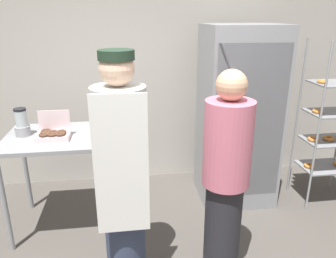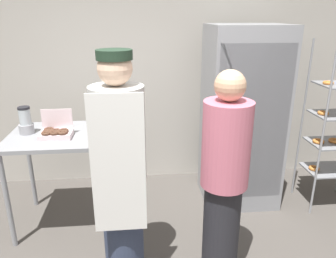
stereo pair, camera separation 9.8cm
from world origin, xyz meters
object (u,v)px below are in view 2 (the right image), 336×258
donut_box (56,132)px  person_customer (224,179)px  blender_pitcher (26,122)px  person_baker (120,170)px  refrigerator (242,118)px  baking_rack (336,129)px

donut_box → person_customer: person_customer is taller
blender_pitcher → person_baker: person_baker is taller
refrigerator → donut_box: refrigerator is taller
blender_pitcher → person_customer: (1.63, -0.86, -0.21)m
refrigerator → person_customer: bearing=-113.4°
refrigerator → donut_box: bearing=-168.4°
baking_rack → person_baker: size_ratio=0.99×
refrigerator → blender_pitcher: refrigerator is taller
donut_box → blender_pitcher: bearing=155.1°
baking_rack → person_baker: 2.33m
person_baker → person_customer: bearing=-3.7°
person_baker → donut_box: bearing=131.2°
baking_rack → blender_pitcher: size_ratio=6.90×
blender_pitcher → person_customer: size_ratio=0.15×
refrigerator → donut_box: (-1.81, -0.37, 0.04)m
refrigerator → blender_pitcher: bearing=-173.5°
person_customer → refrigerator: bearing=66.6°
person_customer → blender_pitcher: bearing=152.2°
refrigerator → baking_rack: (0.94, -0.19, -0.09)m
donut_box → person_customer: size_ratio=0.17×
baking_rack → blender_pitcher: 3.05m
refrigerator → baking_rack: refrigerator is taller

